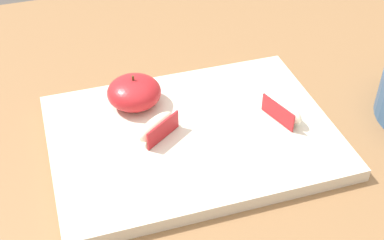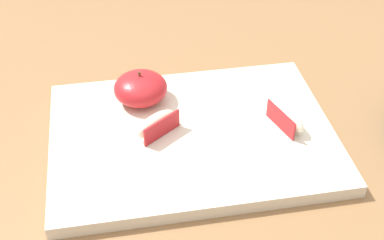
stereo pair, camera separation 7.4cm
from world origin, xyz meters
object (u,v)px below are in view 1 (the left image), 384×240
apple_half_skin_up (134,92)px  apple_wedge_back (157,127)px  cutting_board (192,136)px  apple_wedge_front (284,110)px

apple_half_skin_up → apple_wedge_back: size_ratio=1.17×
apple_wedge_back → cutting_board: bearing=-6.5°
cutting_board → apple_wedge_back: apple_wedge_back is taller
cutting_board → apple_half_skin_up: 0.11m
apple_wedge_back → apple_wedge_front: size_ratio=0.95×
cutting_board → apple_half_skin_up: (-0.06, 0.09, 0.03)m
apple_half_skin_up → apple_wedge_back: 0.08m
apple_half_skin_up → cutting_board: bearing=-53.4°
cutting_board → apple_wedge_front: 0.14m
cutting_board → apple_wedge_back: (-0.05, 0.01, 0.02)m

